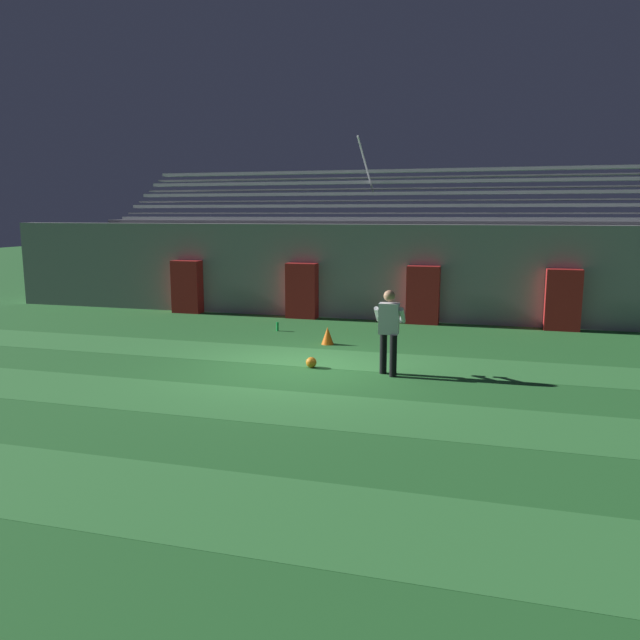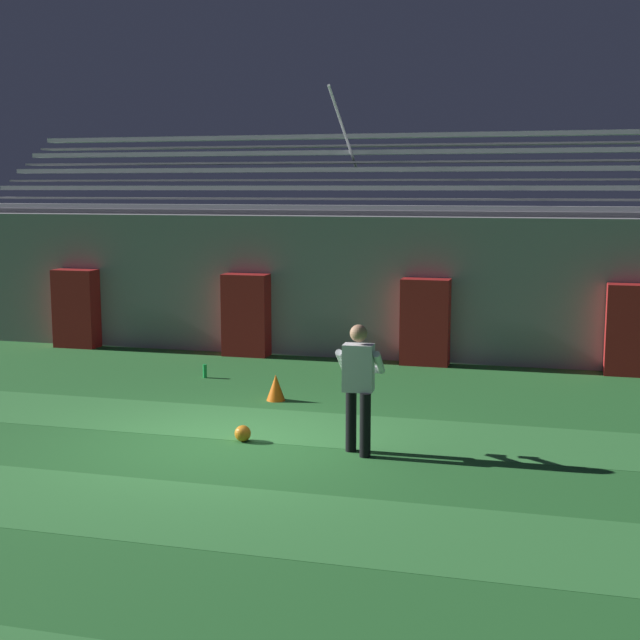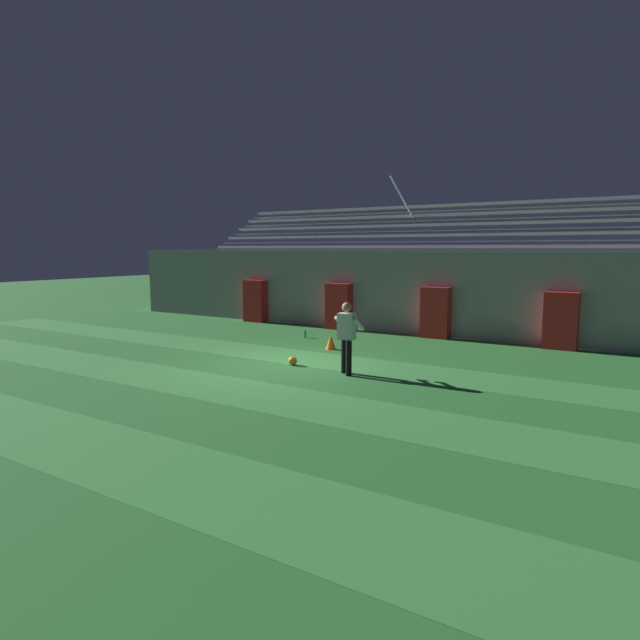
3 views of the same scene
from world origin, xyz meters
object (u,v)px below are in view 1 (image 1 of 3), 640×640
(traffic_cone, at_px, (328,336))
(padding_pillar_far_right, at_px, (563,300))
(goalkeeper, at_px, (389,327))
(soccer_ball, at_px, (311,362))
(water_bottle, at_px, (277,326))
(padding_pillar_gate_left, at_px, (302,291))
(padding_pillar_gate_right, at_px, (423,295))
(padding_pillar_far_left, at_px, (187,287))

(traffic_cone, bearing_deg, padding_pillar_far_right, 31.90)
(goalkeeper, distance_m, soccer_ball, 1.82)
(padding_pillar_far_right, xyz_separation_m, traffic_cone, (-5.61, -3.49, -0.62))
(water_bottle, bearing_deg, goalkeeper, -45.98)
(padding_pillar_gate_left, relative_size, soccer_ball, 7.50)
(padding_pillar_gate_right, relative_size, goalkeeper, 0.99)
(padding_pillar_far_left, bearing_deg, padding_pillar_gate_left, 0.00)
(soccer_ball, relative_size, water_bottle, 0.92)
(padding_pillar_far_left, height_order, padding_pillar_far_right, same)
(water_bottle, bearing_deg, padding_pillar_far_left, 150.04)
(padding_pillar_gate_right, bearing_deg, padding_pillar_far_right, 0.00)
(padding_pillar_far_right, bearing_deg, padding_pillar_gate_right, 180.00)
(padding_pillar_far_left, distance_m, padding_pillar_far_right, 11.15)
(padding_pillar_far_left, relative_size, goalkeeper, 0.99)
(padding_pillar_gate_right, bearing_deg, goalkeeper, -89.85)
(padding_pillar_gate_right, distance_m, goalkeeper, 5.95)
(padding_pillar_gate_left, distance_m, padding_pillar_far_right, 7.34)
(padding_pillar_gate_right, xyz_separation_m, padding_pillar_far_right, (3.73, 0.00, 0.00))
(padding_pillar_far_left, bearing_deg, goalkeeper, -38.68)
(padding_pillar_gate_left, relative_size, padding_pillar_far_right, 1.00)
(soccer_ball, height_order, traffic_cone, traffic_cone)
(padding_pillar_far_right, distance_m, soccer_ball, 7.92)
(soccer_ball, height_order, water_bottle, water_bottle)
(padding_pillar_gate_left, height_order, traffic_cone, padding_pillar_gate_left)
(traffic_cone, relative_size, water_bottle, 1.75)
(padding_pillar_gate_right, xyz_separation_m, padding_pillar_far_left, (-7.42, 0.00, 0.00))
(padding_pillar_far_right, bearing_deg, goalkeeper, -122.00)
(padding_pillar_gate_left, bearing_deg, goalkeeper, -58.64)
(padding_pillar_gate_right, relative_size, water_bottle, 6.88)
(traffic_cone, bearing_deg, padding_pillar_gate_right, 61.78)
(padding_pillar_gate_left, relative_size, traffic_cone, 3.93)
(padding_pillar_far_right, xyz_separation_m, water_bottle, (-7.35, -2.19, -0.71))
(padding_pillar_far_right, height_order, goalkeeper, goalkeeper)
(padding_pillar_far_right, relative_size, goalkeeper, 0.99)
(padding_pillar_gate_right, height_order, padding_pillar_far_left, same)
(soccer_ball, bearing_deg, padding_pillar_far_left, 135.03)
(goalkeeper, height_order, water_bottle, goalkeeper)
(padding_pillar_far_left, relative_size, soccer_ball, 7.50)
(padding_pillar_far_left, xyz_separation_m, soccer_ball, (5.82, -5.82, -0.72))
(padding_pillar_gate_right, distance_m, traffic_cone, 4.01)
(goalkeeper, distance_m, water_bottle, 5.30)
(padding_pillar_far_left, bearing_deg, soccer_ball, -44.97)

